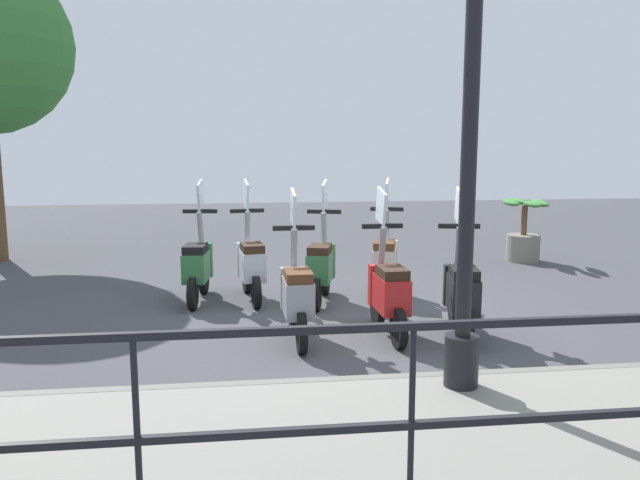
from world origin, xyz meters
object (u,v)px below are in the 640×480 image
Objects in this scene: scooter_near_1 at (388,291)px; scooter_far_0 at (385,261)px; scooter_far_3 at (198,264)px; potted_palm at (523,235)px; lamp_post_near at (470,139)px; scooter_far_1 at (321,265)px; scooter_near_0 at (461,291)px; scooter_near_2 at (297,294)px; scooter_far_2 at (251,263)px.

scooter_near_1 is 1.00× the size of scooter_far_0.
potted_palm is at bearing -62.31° from scooter_far_3.
scooter_far_1 is (3.20, 0.69, -1.56)m from lamp_post_near.
scooter_far_0 is at bearing -2.92° from lamp_post_near.
scooter_near_1 is 2.67m from scooter_far_3.
scooter_near_0 is at bearing -19.42° from lamp_post_near.
scooter_near_2 is at bearing 178.63° from scooter_far_1.
scooter_near_0 and scooter_far_3 have the same top height.
scooter_near_2 is 1.00× the size of scooter_far_0.
lamp_post_near is at bearing -176.78° from scooter_near_1.
scooter_near_0 and scooter_far_2 have the same top height.
scooter_far_2 is at bearing 37.66° from scooter_near_1.
scooter_near_0 is (1.65, -0.58, -1.56)m from lamp_post_near.
scooter_near_1 is at bearing -175.31° from scooter_far_0.
scooter_far_1 reaches higher than potted_palm.
lamp_post_near is at bearing 151.02° from potted_palm.
lamp_post_near reaches higher than scooter_near_1.
scooter_near_1 is at bearing -89.30° from scooter_near_2.
lamp_post_near is 2.58m from scooter_near_2.
scooter_near_0 is at bearing 147.42° from potted_palm.
scooter_far_1 and scooter_far_2 have the same top height.
scooter_near_0 is 1.00× the size of scooter_far_0.
scooter_near_0 is 1.71m from scooter_near_2.
scooter_near_0 and scooter_near_2 have the same top height.
scooter_near_0 is at bearing -150.45° from scooter_far_0.
scooter_far_0 is at bearing 126.59° from potted_palm.
scooter_near_1 is (1.75, 0.17, -1.56)m from lamp_post_near.
scooter_far_3 is (1.72, 1.11, 0.00)m from scooter_near_2.
scooter_near_1 is 1.00× the size of scooter_far_1.
scooter_far_1 and scooter_far_3 have the same top height.
scooter_near_1 is 1.69m from scooter_far_0.
lamp_post_near is 2.78× the size of scooter_near_1.
scooter_far_1 is (-0.20, 0.86, 0.00)m from scooter_far_0.
scooter_far_1 is at bearing 122.04° from potted_palm.
potted_palm is 3.62m from scooter_far_0.
lamp_post_near is 2.78× the size of scooter_near_0.
scooter_near_2 is at bearing 98.07° from scooter_near_0.
potted_palm is 5.12m from scooter_far_2.
scooter_near_0 and scooter_far_0 have the same top height.
scooter_far_1 is (1.45, 0.52, 0.00)m from scooter_near_1.
potted_palm is 0.69× the size of scooter_near_1.
scooter_far_3 is (1.69, 2.07, 0.00)m from scooter_near_1.
scooter_near_1 and scooter_far_1 have the same top height.
scooter_far_1 is 0.91m from scooter_far_2.
lamp_post_near reaches higher than scooter_far_3.
potted_palm is 0.69× the size of scooter_near_0.
potted_palm is at bearing -37.02° from scooter_far_0.
scooter_far_3 is (0.01, 0.67, 0.00)m from scooter_far_2.
scooter_near_0 is 1.80m from scooter_far_0.
lamp_post_near reaches higher than scooter_far_1.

